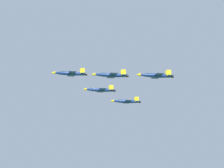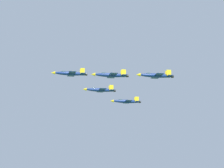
% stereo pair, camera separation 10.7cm
% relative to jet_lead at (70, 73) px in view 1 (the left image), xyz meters
% --- Properties ---
extents(jet_lead, '(16.26, 12.99, 3.89)m').
position_rel_jet_lead_xyz_m(jet_lead, '(0.00, 0.00, 0.00)').
color(jet_lead, navy).
extents(jet_left_wingman, '(16.29, 12.82, 3.88)m').
position_rel_jet_lead_xyz_m(jet_left_wingman, '(-23.77, 1.83, -3.73)').
color(jet_left_wingman, navy).
extents(jet_right_wingman, '(15.83, 13.13, 3.84)m').
position_rel_jet_lead_xyz_m(jet_right_wingman, '(-5.64, -23.16, -4.63)').
color(jet_right_wingman, navy).
extents(jet_left_outer, '(15.54, 12.66, 3.75)m').
position_rel_jet_lead_xyz_m(jet_left_outer, '(-47.54, 3.66, -6.80)').
color(jet_left_outer, navy).
extents(jet_right_outer, '(16.10, 12.72, 3.84)m').
position_rel_jet_lead_xyz_m(jet_right_outer, '(-11.27, -46.33, -7.51)').
color(jet_right_outer, navy).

